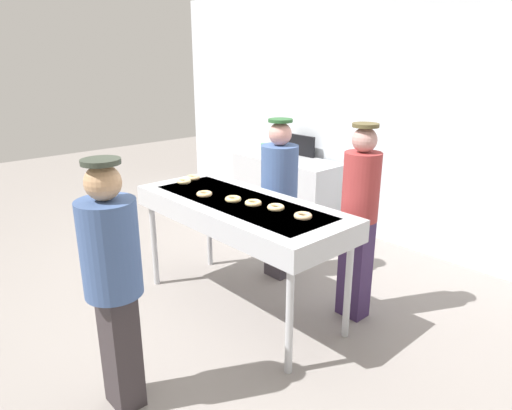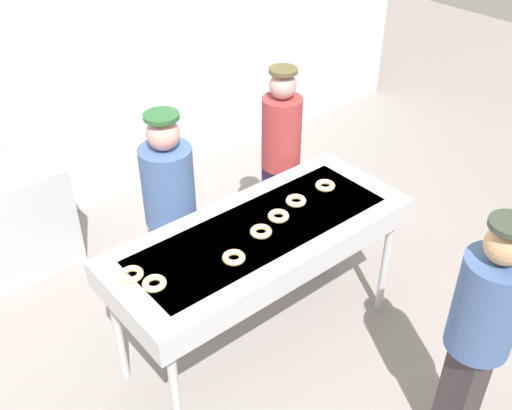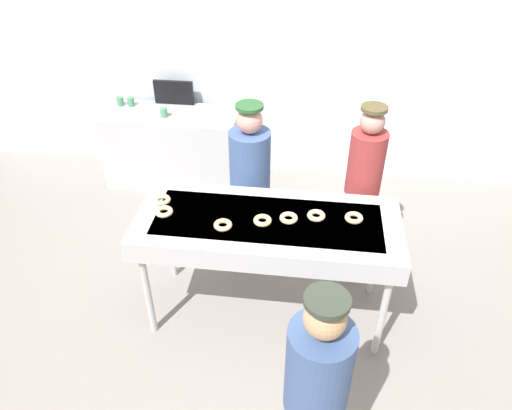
{
  "view_description": "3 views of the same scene",
  "coord_description": "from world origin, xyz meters",
  "px_view_note": "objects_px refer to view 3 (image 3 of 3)",
  "views": [
    {
      "loc": [
        2.82,
        -2.39,
        2.19
      ],
      "look_at": [
        -0.05,
        0.23,
        0.92
      ],
      "focal_mm": 32.0,
      "sensor_mm": 36.0,
      "label": 1
    },
    {
      "loc": [
        -1.97,
        -2.32,
        3.32
      ],
      "look_at": [
        0.12,
        0.19,
        1.04
      ],
      "focal_mm": 42.06,
      "sensor_mm": 36.0,
      "label": 2
    },
    {
      "loc": [
        0.27,
        -2.9,
        3.29
      ],
      "look_at": [
        -0.12,
        0.26,
        0.95
      ],
      "focal_mm": 33.94,
      "sensor_mm": 36.0,
      "label": 3
    }
  ],
  "objects_px": {
    "customer_waiting": "(316,389)",
    "worker_assistant": "(250,176)",
    "paper_cup_1": "(120,101)",
    "paper_cup_0": "(131,102)",
    "plain_donut_1": "(164,212)",
    "worker_baker": "(362,187)",
    "paper_cup_2": "(164,113)",
    "menu_display": "(174,92)",
    "fryer_conveyor": "(268,229)",
    "plain_donut_5": "(223,225)",
    "plain_donut_3": "(289,218)",
    "plain_donut_4": "(262,220)",
    "plain_donut_2": "(316,216)",
    "plain_donut_6": "(162,200)",
    "prep_counter": "(173,148)",
    "plain_donut_0": "(354,218)"
  },
  "relations": [
    {
      "from": "plain_donut_5",
      "to": "plain_donut_6",
      "type": "relative_size",
      "value": 1.0
    },
    {
      "from": "customer_waiting",
      "to": "worker_assistant",
      "type": "bearing_deg",
      "value": 109.32
    },
    {
      "from": "customer_waiting",
      "to": "paper_cup_1",
      "type": "xyz_separation_m",
      "value": [
        -2.35,
        3.46,
        0.0
      ]
    },
    {
      "from": "prep_counter",
      "to": "menu_display",
      "type": "relative_size",
      "value": 3.35
    },
    {
      "from": "plain_donut_2",
      "to": "menu_display",
      "type": "relative_size",
      "value": 0.3
    },
    {
      "from": "worker_baker",
      "to": "paper_cup_2",
      "type": "relative_size",
      "value": 16.76
    },
    {
      "from": "worker_assistant",
      "to": "plain_donut_5",
      "type": "bearing_deg",
      "value": 81.2
    },
    {
      "from": "plain_donut_2",
      "to": "worker_baker",
      "type": "bearing_deg",
      "value": 56.5
    },
    {
      "from": "customer_waiting",
      "to": "worker_baker",
      "type": "bearing_deg",
      "value": 82.23
    },
    {
      "from": "plain_donut_4",
      "to": "plain_donut_5",
      "type": "distance_m",
      "value": 0.3
    },
    {
      "from": "worker_baker",
      "to": "paper_cup_2",
      "type": "distance_m",
      "value": 2.44
    },
    {
      "from": "worker_assistant",
      "to": "paper_cup_1",
      "type": "distance_m",
      "value": 2.21
    },
    {
      "from": "plain_donut_0",
      "to": "paper_cup_0",
      "type": "relative_size",
      "value": 1.38
    },
    {
      "from": "plain_donut_6",
      "to": "worker_assistant",
      "type": "bearing_deg",
      "value": 42.99
    },
    {
      "from": "plain_donut_3",
      "to": "plain_donut_4",
      "type": "distance_m",
      "value": 0.2
    },
    {
      "from": "plain_donut_3",
      "to": "customer_waiting",
      "type": "relative_size",
      "value": 0.08
    },
    {
      "from": "customer_waiting",
      "to": "paper_cup_1",
      "type": "distance_m",
      "value": 4.18
    },
    {
      "from": "plain_donut_4",
      "to": "paper_cup_1",
      "type": "relative_size",
      "value": 1.38
    },
    {
      "from": "plain_donut_0",
      "to": "paper_cup_2",
      "type": "relative_size",
      "value": 1.38
    },
    {
      "from": "customer_waiting",
      "to": "fryer_conveyor",
      "type": "bearing_deg",
      "value": 108.81
    },
    {
      "from": "worker_baker",
      "to": "menu_display",
      "type": "distance_m",
      "value": 2.61
    },
    {
      "from": "plain_donut_2",
      "to": "paper_cup_0",
      "type": "height_order",
      "value": "plain_donut_2"
    },
    {
      "from": "paper_cup_2",
      "to": "menu_display",
      "type": "relative_size",
      "value": 0.22
    },
    {
      "from": "plain_donut_0",
      "to": "worker_assistant",
      "type": "xyz_separation_m",
      "value": [
        -0.88,
        0.64,
        -0.1
      ]
    },
    {
      "from": "paper_cup_0",
      "to": "fryer_conveyor",
      "type": "bearing_deg",
      "value": -49.25
    },
    {
      "from": "plain_donut_6",
      "to": "menu_display",
      "type": "height_order",
      "value": "menu_display"
    },
    {
      "from": "plain_donut_4",
      "to": "worker_baker",
      "type": "distance_m",
      "value": 1.06
    },
    {
      "from": "prep_counter",
      "to": "paper_cup_2",
      "type": "distance_m",
      "value": 0.51
    },
    {
      "from": "plain_donut_4",
      "to": "paper_cup_1",
      "type": "height_order",
      "value": "plain_donut_4"
    },
    {
      "from": "customer_waiting",
      "to": "paper_cup_1",
      "type": "bearing_deg",
      "value": 126.33
    },
    {
      "from": "fryer_conveyor",
      "to": "worker_baker",
      "type": "distance_m",
      "value": 1.0
    },
    {
      "from": "plain_donut_1",
      "to": "plain_donut_6",
      "type": "relative_size",
      "value": 1.0
    },
    {
      "from": "paper_cup_0",
      "to": "prep_counter",
      "type": "bearing_deg",
      "value": -16.58
    },
    {
      "from": "menu_display",
      "to": "worker_assistant",
      "type": "bearing_deg",
      "value": -54.19
    },
    {
      "from": "fryer_conveyor",
      "to": "paper_cup_0",
      "type": "height_order",
      "value": "fryer_conveyor"
    },
    {
      "from": "plain_donut_5",
      "to": "paper_cup_0",
      "type": "distance_m",
      "value": 2.7
    },
    {
      "from": "plain_donut_1",
      "to": "worker_baker",
      "type": "distance_m",
      "value": 1.71
    },
    {
      "from": "plain_donut_1",
      "to": "plain_donut_4",
      "type": "relative_size",
      "value": 1.0
    },
    {
      "from": "plain_donut_5",
      "to": "worker_baker",
      "type": "distance_m",
      "value": 1.34
    },
    {
      "from": "plain_donut_1",
      "to": "paper_cup_2",
      "type": "height_order",
      "value": "plain_donut_1"
    },
    {
      "from": "plain_donut_0",
      "to": "plain_donut_5",
      "type": "relative_size",
      "value": 1.0
    },
    {
      "from": "paper_cup_2",
      "to": "paper_cup_0",
      "type": "bearing_deg",
      "value": 153.04
    },
    {
      "from": "paper_cup_1",
      "to": "menu_display",
      "type": "bearing_deg",
      "value": 11.26
    },
    {
      "from": "plain_donut_2",
      "to": "worker_assistant",
      "type": "bearing_deg",
      "value": 132.99
    },
    {
      "from": "plain_donut_1",
      "to": "paper_cup_2",
      "type": "xyz_separation_m",
      "value": [
        -0.55,
        1.91,
        -0.1
      ]
    },
    {
      "from": "plain_donut_2",
      "to": "plain_donut_6",
      "type": "bearing_deg",
      "value": 177.48
    },
    {
      "from": "plain_donut_1",
      "to": "plain_donut_5",
      "type": "height_order",
      "value": "same"
    },
    {
      "from": "customer_waiting",
      "to": "paper_cup_0",
      "type": "bearing_deg",
      "value": 124.82
    },
    {
      "from": "plain_donut_1",
      "to": "plain_donut_5",
      "type": "xyz_separation_m",
      "value": [
        0.48,
        -0.11,
        0.0
      ]
    },
    {
      "from": "plain_donut_6",
      "to": "worker_baker",
      "type": "height_order",
      "value": "worker_baker"
    }
  ]
}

